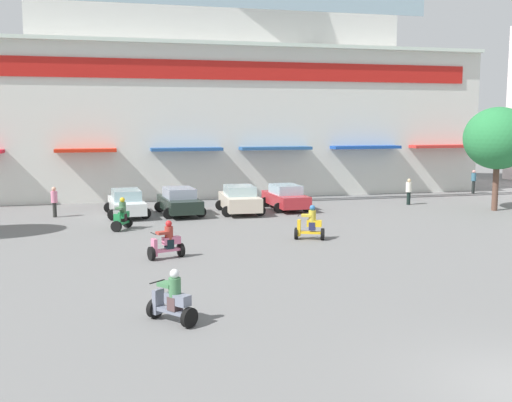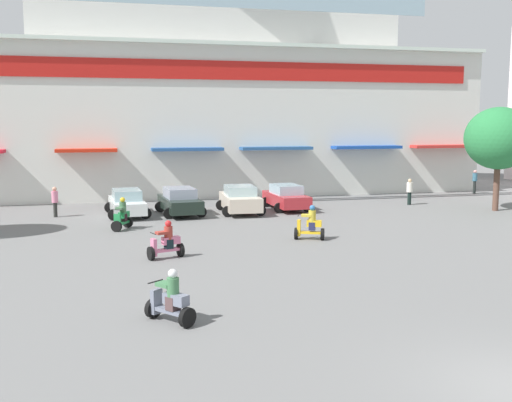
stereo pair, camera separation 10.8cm
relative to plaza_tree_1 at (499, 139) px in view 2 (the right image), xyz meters
The scene contains 14 objects.
ground_plane 16.70m from the plaza_tree_1, 150.25° to the right, with size 128.00×128.00×0.00m, color slate.
colonial_building 21.49m from the plaza_tree_1, 131.99° to the left, with size 37.44×18.08×20.18m.
plaza_tree_1 is the anchor object (origin of this frame).
parked_car_0 21.47m from the plaza_tree_1, behind, with size 2.47×4.57×1.46m.
parked_car_1 18.62m from the plaza_tree_1, behind, with size 2.61×4.48×1.51m.
parked_car_2 15.30m from the plaza_tree_1, 169.74° to the left, with size 2.56×4.20×1.57m.
parked_car_3 12.69m from the plaza_tree_1, 163.98° to the left, with size 2.40×4.28×1.47m.
scooter_rider_1 14.92m from the plaza_tree_1, 157.03° to the right, with size 1.40×1.00×1.55m.
scooter_rider_2 21.62m from the plaza_tree_1, 158.55° to the right, with size 1.45×0.91×1.46m.
scooter_rider_3 21.65m from the plaza_tree_1, behind, with size 1.08×1.44×1.56m.
scooter_rider_4 25.80m from the plaza_tree_1, 143.20° to the right, with size 1.28×1.42×1.45m.
pedestrian_0 9.18m from the plaza_tree_1, 64.17° to the left, with size 0.40×0.40×1.70m.
pedestrian_2 25.24m from the plaza_tree_1, behind, with size 0.46×0.46×1.66m.
pedestrian_3 6.02m from the plaza_tree_1, 136.99° to the left, with size 0.53×0.53×1.64m.
Camera 2 is at (-7.90, -9.56, 5.23)m, focal length 42.46 mm.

